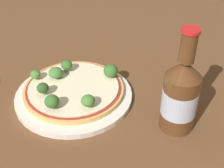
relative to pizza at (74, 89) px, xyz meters
name	(u,v)px	position (x,y,z in m)	size (l,w,h in m)	color
ground_plane	(82,98)	(0.02, -0.01, -0.02)	(3.00, 3.00, 0.00)	brown
plate	(74,95)	(0.00, -0.01, -0.01)	(0.26, 0.26, 0.01)	silver
pizza	(74,89)	(0.00, 0.00, 0.00)	(0.23, 0.23, 0.01)	tan
broccoli_floret_0	(43,88)	(-0.06, -0.03, 0.02)	(0.03, 0.03, 0.03)	#89A866
broccoli_floret_1	(56,73)	(-0.04, 0.03, 0.02)	(0.03, 0.03, 0.03)	#89A866
broccoli_floret_2	(111,71)	(0.08, 0.04, 0.02)	(0.03, 0.03, 0.03)	#89A866
broccoli_floret_3	(88,101)	(0.04, -0.07, 0.02)	(0.03, 0.03, 0.03)	#89A866
broccoli_floret_4	(35,74)	(-0.09, 0.03, 0.02)	(0.02, 0.02, 0.02)	#89A866
broccoli_floret_5	(67,65)	(-0.02, 0.06, 0.02)	(0.03, 0.03, 0.03)	#89A866
broccoli_floret_6	(52,101)	(-0.03, -0.08, 0.02)	(0.03, 0.03, 0.03)	#89A866
beer_bottle	(180,95)	(0.22, -0.10, 0.06)	(0.07, 0.07, 0.22)	#563319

